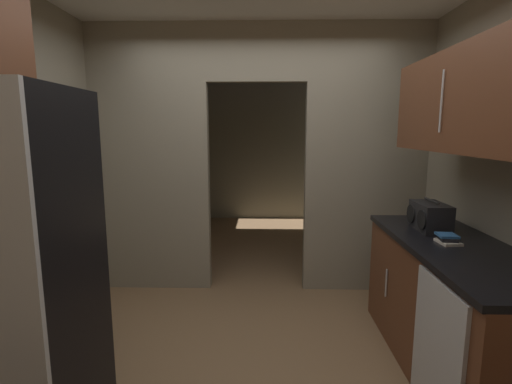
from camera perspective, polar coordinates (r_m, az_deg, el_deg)
ground at (r=2.89m, az=-0.27°, el=-25.37°), size 20.00×20.00×0.00m
kitchen_partition at (r=3.83m, az=0.41°, el=5.84°), size 3.34×0.12×2.66m
adjoining_room_shell at (r=6.00m, az=0.71°, el=6.28°), size 3.34×3.27×2.66m
lower_cabinet_run at (r=2.98m, az=27.42°, el=-15.35°), size 0.67×1.75×0.90m
dishwasher at (r=2.47m, az=25.43°, el=-21.29°), size 0.02×0.56×0.84m
upper_cabinet_counterside at (r=2.74m, az=29.58°, el=11.75°), size 0.36×1.58×0.63m
boombox at (r=3.13m, az=24.62°, el=-3.38°), size 0.21×0.35×0.23m
book_stack at (r=2.83m, az=26.81°, el=-6.32°), size 0.14×0.16×0.06m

